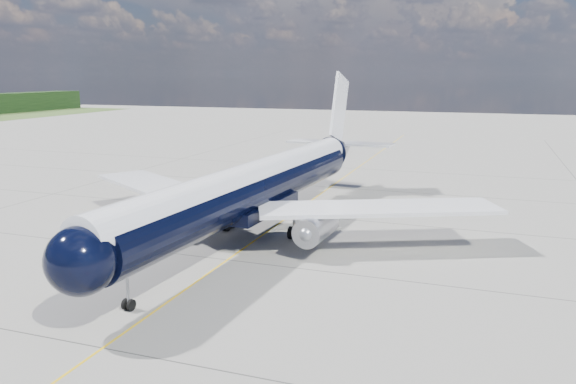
# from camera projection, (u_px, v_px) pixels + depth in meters

# --- Properties ---
(ground) EXTENTS (320.00, 320.00, 0.00)m
(ground) POSITION_uv_depth(u_px,v_px,m) (306.00, 204.00, 61.45)
(ground) COLOR gray
(ground) RESTS_ON ground
(taxiway_centerline) EXTENTS (0.16, 160.00, 0.01)m
(taxiway_centerline) POSITION_uv_depth(u_px,v_px,m) (291.00, 215.00, 56.84)
(taxiway_centerline) COLOR #E6B30C
(taxiway_centerline) RESTS_ON ground
(main_airliner) EXTENTS (40.61, 49.54, 14.31)m
(main_airliner) POSITION_uv_depth(u_px,v_px,m) (260.00, 185.00, 49.15)
(main_airliner) COLOR black
(main_airliner) RESTS_ON ground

